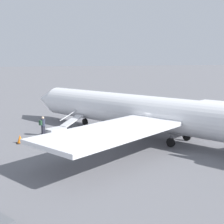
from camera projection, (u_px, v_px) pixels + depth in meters
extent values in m
plane|color=slate|center=(152.00, 138.00, 27.10)|extent=(600.00, 600.00, 0.00)
cylinder|color=white|center=(153.00, 113.00, 26.73)|extent=(24.77, 13.47, 2.89)
cone|color=white|center=(48.00, 99.00, 36.21)|extent=(4.07, 3.90, 2.83)
cube|color=white|center=(111.00, 132.00, 20.82)|extent=(8.75, 11.83, 0.29)
cube|color=white|center=(203.00, 108.00, 31.02)|extent=(8.75, 11.83, 0.29)
cylinder|color=black|center=(85.00, 122.00, 32.53)|extent=(0.72, 0.46, 0.71)
cylinder|color=#4C4C51|center=(85.00, 117.00, 32.45)|extent=(0.13, 0.13, 0.22)
cylinder|color=black|center=(171.00, 143.00, 24.39)|extent=(0.72, 0.46, 0.71)
cylinder|color=#4C4C51|center=(171.00, 137.00, 24.31)|extent=(0.13, 0.13, 0.22)
cylinder|color=black|center=(187.00, 136.00, 26.31)|extent=(0.72, 0.46, 0.71)
cylinder|color=#4C4C51|center=(187.00, 131.00, 26.23)|extent=(0.13, 0.13, 0.22)
cube|color=silver|center=(56.00, 131.00, 28.87)|extent=(1.75, 2.10, 0.50)
cube|color=silver|center=(72.00, 121.00, 30.25)|extent=(1.75, 2.41, 0.91)
cube|color=silver|center=(69.00, 115.00, 30.46)|extent=(0.98, 2.04, 0.86)
cube|color=#23232D|center=(43.00, 131.00, 28.10)|extent=(0.30, 0.34, 0.85)
cylinder|color=#33384C|center=(43.00, 123.00, 27.98)|extent=(0.36, 0.36, 0.65)
sphere|color=beige|center=(43.00, 118.00, 27.90)|extent=(0.24, 0.24, 0.24)
cube|color=#23472D|center=(41.00, 123.00, 27.77)|extent=(0.33, 0.28, 0.44)
cube|color=black|center=(20.00, 143.00, 25.57)|extent=(0.63, 0.63, 0.03)
cone|color=orange|center=(20.00, 139.00, 25.51)|extent=(0.48, 0.48, 0.69)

